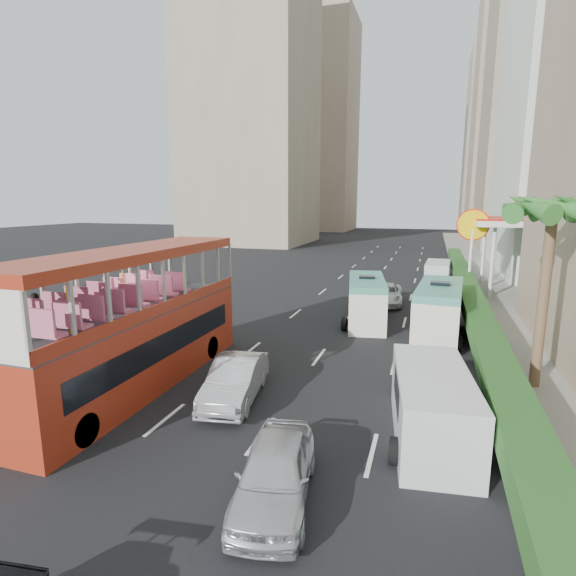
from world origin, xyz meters
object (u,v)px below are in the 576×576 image
at_px(car_silver_lane_a, 236,399).
at_px(shell_station, 517,256).
at_px(double_decker_bus, 135,319).
at_px(palm_tree, 543,299).
at_px(van_asset, 385,304).
at_px(panel_van_near, 432,406).
at_px(minibus_far, 439,312).
at_px(minibus_near, 366,301).
at_px(panel_van_far, 437,273).
at_px(car_silver_lane_b, 275,500).

xyz_separation_m(car_silver_lane_a, shell_station, (12.11, 22.99, 2.75)).
bearing_deg(double_decker_bus, palm_tree, 16.16).
bearing_deg(van_asset, double_decker_bus, -118.54).
bearing_deg(shell_station, palm_tree, -96.60).
height_order(van_asset, panel_van_near, panel_van_near).
bearing_deg(double_decker_bus, minibus_far, 42.34).
height_order(car_silver_lane_a, shell_station, shell_station).
relative_size(minibus_near, shell_station, 0.71).
distance_m(panel_van_far, shell_station, 6.08).
height_order(car_silver_lane_a, minibus_near, minibus_near).
bearing_deg(car_silver_lane_b, car_silver_lane_a, 113.78).
distance_m(car_silver_lane_b, panel_van_far, 29.81).
relative_size(van_asset, shell_station, 0.59).
distance_m(double_decker_bus, panel_van_near, 10.42).
relative_size(panel_van_near, palm_tree, 0.78).
distance_m(car_silver_lane_b, shell_station, 29.14).
xyz_separation_m(van_asset, minibus_near, (-0.53, -5.14, 1.26)).
bearing_deg(panel_van_near, minibus_near, 99.49).
bearing_deg(palm_tree, double_decker_bus, -163.84).
distance_m(minibus_far, panel_van_near, 10.25).
height_order(minibus_near, minibus_far, minibus_far).
relative_size(double_decker_bus, panel_van_near, 2.21).
bearing_deg(minibus_near, palm_tree, -55.67).
relative_size(van_asset, minibus_far, 0.78).
relative_size(car_silver_lane_a, shell_station, 0.54).
height_order(panel_van_far, palm_tree, palm_tree).
relative_size(van_asset, panel_van_far, 1.04).
bearing_deg(panel_van_near, van_asset, 92.95).
xyz_separation_m(minibus_near, shell_station, (9.28, 11.71, 1.49)).
xyz_separation_m(car_silver_lane_b, van_asset, (0.30, 20.99, 0.00)).
bearing_deg(car_silver_lane_b, shell_station, 61.84).
relative_size(minibus_near, panel_van_far, 1.25).
bearing_deg(shell_station, panel_van_far, 159.57).
xyz_separation_m(car_silver_lane_a, palm_tree, (9.91, 3.99, 3.38)).
bearing_deg(van_asset, panel_van_far, 64.11).
distance_m(minibus_far, panel_van_far, 15.45).
xyz_separation_m(van_asset, minibus_far, (3.27, -6.85, 1.34)).
distance_m(double_decker_bus, car_silver_lane_b, 8.68).
bearing_deg(van_asset, car_silver_lane_b, -95.58).
relative_size(car_silver_lane_b, minibus_far, 0.67).
height_order(car_silver_lane_b, panel_van_near, panel_van_near).
bearing_deg(minibus_near, car_silver_lane_b, -99.04).
height_order(double_decker_bus, minibus_far, double_decker_bus).
distance_m(minibus_near, panel_van_far, 14.27).
relative_size(double_decker_bus, minibus_far, 1.82).
bearing_deg(double_decker_bus, panel_van_near, -3.64).
bearing_deg(double_decker_bus, panel_van_far, 67.11).
xyz_separation_m(car_silver_lane_b, shell_station, (9.06, 27.56, 2.75)).
relative_size(minibus_near, panel_van_near, 1.14).
bearing_deg(van_asset, panel_van_near, -84.65).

